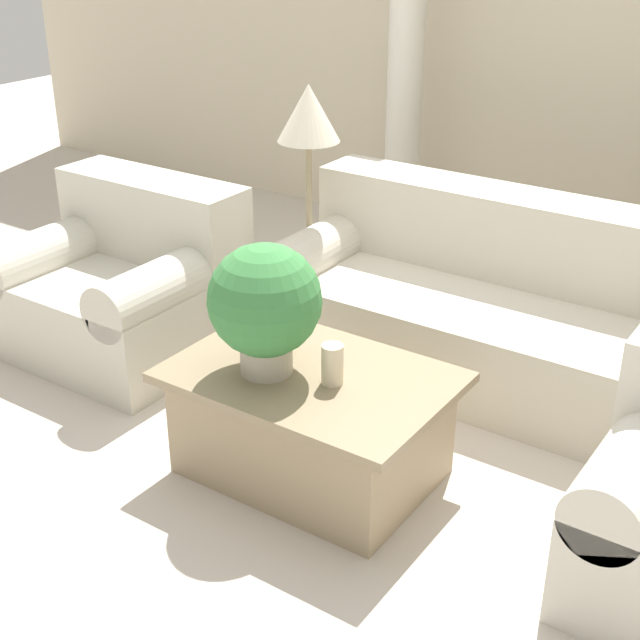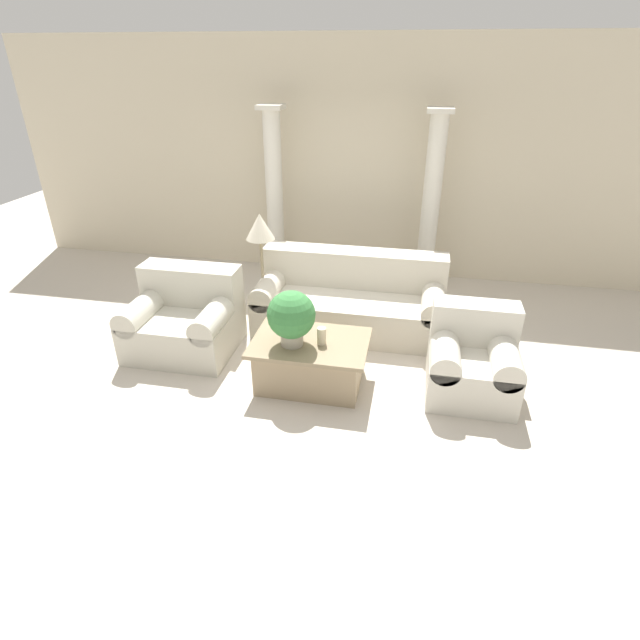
{
  "view_description": "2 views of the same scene",
  "coord_description": "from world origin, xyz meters",
  "px_view_note": "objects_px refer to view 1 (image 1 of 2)",
  "views": [
    {
      "loc": [
        1.93,
        -3.03,
        2.25
      ],
      "look_at": [
        -0.11,
        -0.04,
        0.5
      ],
      "focal_mm": 50.0,
      "sensor_mm": 36.0,
      "label": 1
    },
    {
      "loc": [
        1.02,
        -4.51,
        2.94
      ],
      "look_at": [
        0.18,
        -0.26,
        0.63
      ],
      "focal_mm": 28.0,
      "sensor_mm": 36.0,
      "label": 2
    }
  ],
  "objects_px": {
    "coffee_table": "(311,422)",
    "floor_lamp": "(309,129)",
    "loveseat": "(125,282)",
    "sofa_long": "(490,306)",
    "potted_plant": "(265,303)"
  },
  "relations": [
    {
      "from": "loveseat",
      "to": "potted_plant",
      "type": "relative_size",
      "value": 2.04
    },
    {
      "from": "coffee_table",
      "to": "floor_lamp",
      "type": "distance_m",
      "value": 1.69
    },
    {
      "from": "coffee_table",
      "to": "floor_lamp",
      "type": "bearing_deg",
      "value": 125.32
    },
    {
      "from": "sofa_long",
      "to": "coffee_table",
      "type": "bearing_deg",
      "value": -99.75
    },
    {
      "from": "sofa_long",
      "to": "floor_lamp",
      "type": "height_order",
      "value": "floor_lamp"
    },
    {
      "from": "coffee_table",
      "to": "floor_lamp",
      "type": "height_order",
      "value": "floor_lamp"
    },
    {
      "from": "coffee_table",
      "to": "potted_plant",
      "type": "xyz_separation_m",
      "value": [
        -0.16,
        -0.09,
        0.54
      ]
    },
    {
      "from": "potted_plant",
      "to": "floor_lamp",
      "type": "xyz_separation_m",
      "value": [
        -0.67,
        1.26,
        0.34
      ]
    },
    {
      "from": "sofa_long",
      "to": "floor_lamp",
      "type": "distance_m",
      "value": 1.31
    },
    {
      "from": "loveseat",
      "to": "floor_lamp",
      "type": "bearing_deg",
      "value": 47.57
    },
    {
      "from": "floor_lamp",
      "to": "loveseat",
      "type": "bearing_deg",
      "value": -132.43
    },
    {
      "from": "potted_plant",
      "to": "coffee_table",
      "type": "bearing_deg",
      "value": 29.49
    },
    {
      "from": "loveseat",
      "to": "potted_plant",
      "type": "distance_m",
      "value": 1.51
    },
    {
      "from": "sofa_long",
      "to": "loveseat",
      "type": "relative_size",
      "value": 1.98
    },
    {
      "from": "sofa_long",
      "to": "potted_plant",
      "type": "distance_m",
      "value": 1.48
    }
  ]
}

